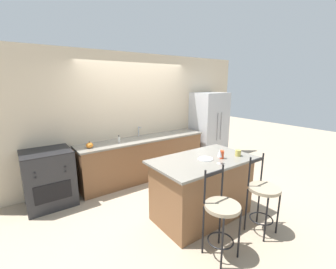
# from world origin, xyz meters

# --- Properties ---
(ground_plane) EXTENTS (18.00, 18.00, 0.00)m
(ground_plane) POSITION_xyz_m (0.00, 0.00, 0.00)
(ground_plane) COLOR tan
(wall_back) EXTENTS (6.00, 0.07, 2.70)m
(wall_back) POSITION_xyz_m (0.00, 0.68, 1.35)
(wall_back) COLOR beige
(wall_back) RESTS_ON ground_plane
(back_counter) EXTENTS (2.86, 0.66, 0.90)m
(back_counter) POSITION_xyz_m (0.00, 0.37, 0.45)
(back_counter) COLOR brown
(back_counter) RESTS_ON ground_plane
(sink_faucet) EXTENTS (0.02, 0.13, 0.22)m
(sink_faucet) POSITION_xyz_m (0.00, 0.57, 1.04)
(sink_faucet) COLOR #ADAFB5
(sink_faucet) RESTS_ON back_counter
(kitchen_island) EXTENTS (1.58, 0.93, 0.96)m
(kitchen_island) POSITION_xyz_m (-0.02, -1.49, 0.48)
(kitchen_island) COLOR brown
(kitchen_island) RESTS_ON ground_plane
(refrigerator) EXTENTS (0.82, 0.74, 1.83)m
(refrigerator) POSITION_xyz_m (1.93, 0.31, 0.91)
(refrigerator) COLOR #ADAFB5
(refrigerator) RESTS_ON ground_plane
(oven_range) EXTENTS (0.77, 0.72, 0.97)m
(oven_range) POSITION_xyz_m (-1.91, 0.31, 0.48)
(oven_range) COLOR #28282B
(oven_range) RESTS_ON ground_plane
(bar_stool_near) EXTENTS (0.42, 0.42, 1.11)m
(bar_stool_near) POSITION_xyz_m (-0.43, -2.24, 0.57)
(bar_stool_near) COLOR black
(bar_stool_near) RESTS_ON ground_plane
(bar_stool_far) EXTENTS (0.42, 0.42, 1.11)m
(bar_stool_far) POSITION_xyz_m (0.38, -2.27, 0.57)
(bar_stool_far) COLOR black
(bar_stool_far) RESTS_ON ground_plane
(dinner_plate) EXTENTS (0.23, 0.23, 0.02)m
(dinner_plate) POSITION_xyz_m (-0.01, -1.53, 0.97)
(dinner_plate) COLOR white
(dinner_plate) RESTS_ON kitchen_island
(wine_glass) EXTENTS (0.07, 0.07, 0.21)m
(wine_glass) POSITION_xyz_m (0.02, -1.77, 1.11)
(wine_glass) COLOR white
(wine_glass) RESTS_ON kitchen_island
(coffee_mug) EXTENTS (0.12, 0.09, 0.10)m
(coffee_mug) POSITION_xyz_m (0.52, -1.71, 1.01)
(coffee_mug) COLOR #C1B251
(coffee_mug) RESTS_ON kitchen_island
(tumbler_cup) EXTENTS (0.07, 0.07, 0.12)m
(tumbler_cup) POSITION_xyz_m (0.21, -1.64, 1.02)
(tumbler_cup) COLOR red
(tumbler_cup) RESTS_ON kitchen_island
(pumpkin_decoration) EXTENTS (0.13, 0.13, 0.13)m
(pumpkin_decoration) POSITION_xyz_m (-1.19, 0.28, 0.95)
(pumpkin_decoration) COLOR orange
(pumpkin_decoration) RESTS_ON back_counter
(soap_bottle) EXTENTS (0.05, 0.05, 0.15)m
(soap_bottle) POSITION_xyz_m (-0.59, 0.32, 0.97)
(soap_bottle) COLOR silver
(soap_bottle) RESTS_ON back_counter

